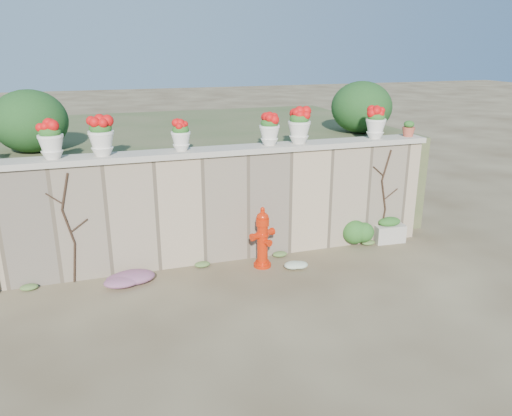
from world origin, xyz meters
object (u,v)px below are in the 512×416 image
object	(u,v)px
planter_box	(388,230)
urn_pot_0	(51,140)
fire_hydrant	(263,237)
terracotta_pot	(409,129)

from	to	relation	value
planter_box	urn_pot_0	xyz separation A→B (m)	(-6.18, 0.25, 2.17)
fire_hydrant	terracotta_pot	size ratio (longest dim) A/B	3.75
urn_pot_0	fire_hydrant	bearing A→B (deg)	-10.28
fire_hydrant	urn_pot_0	distance (m)	3.87
planter_box	urn_pot_0	distance (m)	6.55
terracotta_pot	planter_box	bearing A→B (deg)	-149.31
planter_box	urn_pot_0	bearing A→B (deg)	-178.65
planter_box	urn_pot_0	size ratio (longest dim) A/B	1.03
fire_hydrant	urn_pot_0	xyz separation A→B (m)	(-3.35, 0.61, 1.84)
urn_pot_0	terracotta_pot	xyz separation A→B (m)	(6.60, 0.00, -0.17)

